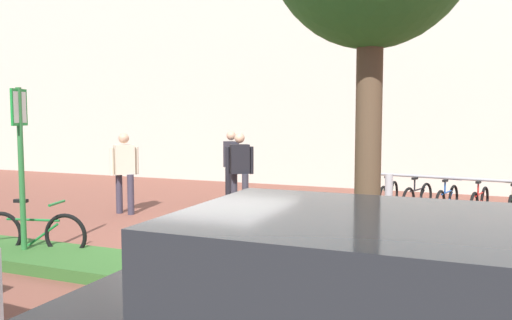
# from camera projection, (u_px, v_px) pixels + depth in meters

# --- Properties ---
(ground_plane) EXTENTS (60.00, 60.00, 0.00)m
(ground_plane) POSITION_uv_depth(u_px,v_px,m) (210.00, 240.00, 8.84)
(ground_plane) COLOR brown
(building_facade) EXTENTS (28.00, 1.20, 10.00)m
(building_facade) POSITION_uv_depth(u_px,v_px,m) (329.00, 16.00, 15.51)
(building_facade) COLOR beige
(building_facade) RESTS_ON ground
(planter_strip) EXTENTS (7.00, 1.10, 0.16)m
(planter_strip) POSITION_uv_depth(u_px,v_px,m) (163.00, 273.00, 6.71)
(planter_strip) COLOR #336028
(planter_strip) RESTS_ON ground
(parking_sign_post) EXTENTS (0.12, 0.36, 2.49)m
(parking_sign_post) POSITION_uv_depth(u_px,v_px,m) (21.00, 148.00, 7.47)
(parking_sign_post) COLOR #2D7238
(parking_sign_post) RESTS_ON ground
(bike_at_sign) EXTENTS (1.65, 0.53, 0.86)m
(bike_at_sign) POSITION_uv_depth(u_px,v_px,m) (34.00, 233.00, 7.79)
(bike_at_sign) COLOR black
(bike_at_sign) RESTS_ON ground
(bike_rack_cluster) EXTENTS (3.73, 1.93, 0.83)m
(bike_rack_cluster) POSITION_uv_depth(u_px,v_px,m) (463.00, 201.00, 10.76)
(bike_rack_cluster) COLOR #99999E
(bike_rack_cluster) RESTS_ON ground
(bollard_steel) EXTENTS (0.16, 0.16, 0.90)m
(bollard_steel) POSITION_uv_depth(u_px,v_px,m) (389.00, 196.00, 10.76)
(bollard_steel) COLOR #ADADB2
(bollard_steel) RESTS_ON ground
(person_suited_dark) EXTENTS (0.48, 0.44, 1.72)m
(person_suited_dark) POSITION_uv_depth(u_px,v_px,m) (231.00, 162.00, 12.52)
(person_suited_dark) COLOR black
(person_suited_dark) RESTS_ON ground
(person_suited_navy) EXTENTS (0.51, 0.43, 1.72)m
(person_suited_navy) POSITION_uv_depth(u_px,v_px,m) (240.00, 167.00, 11.23)
(person_suited_navy) COLOR #2D2D38
(person_suited_navy) RESTS_ON ground
(person_casual_tan) EXTENTS (0.46, 0.49, 1.72)m
(person_casual_tan) POSITION_uv_depth(u_px,v_px,m) (124.00, 168.00, 11.10)
(person_casual_tan) COLOR #383342
(person_casual_tan) RESTS_ON ground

